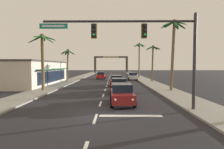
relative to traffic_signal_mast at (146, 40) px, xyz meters
name	(u,v)px	position (x,y,z in m)	size (l,w,h in m)	color
ground_plane	(97,113)	(-3.34, -0.68, -4.98)	(220.00, 220.00, 0.00)	#232328
sidewalk_right	(151,83)	(4.46, 19.32, -4.91)	(3.20, 110.00, 0.14)	gray
sidewalk_left	(64,83)	(-11.14, 19.32, -4.91)	(3.20, 110.00, 0.14)	gray
lane_markings	(110,84)	(-2.89, 18.21, -4.98)	(4.28, 86.00, 0.01)	silver
traffic_signal_mast	(146,40)	(0.00, 0.00, 0.00)	(10.91, 0.41, 6.87)	#2D2D33
sedan_lead_at_stop_bar	(122,94)	(-1.56, 2.30, -4.13)	(2.05, 4.49, 1.68)	maroon
sedan_third_in_queue	(119,85)	(-1.62, 8.61, -4.13)	(1.97, 4.46, 1.68)	maroon
sedan_fifth_in_queue	(117,81)	(-1.76, 14.92, -4.13)	(1.96, 4.46, 1.68)	red
sedan_oncoming_far	(101,75)	(-5.23, 29.86, -4.13)	(1.96, 4.46, 1.68)	red
sedan_parked_nearest_kerb	(133,76)	(2.00, 26.64, -4.13)	(1.98, 4.46, 1.68)	silver
palm_left_second	(42,51)	(-11.04, 9.44, -0.01)	(3.32, 3.66, 7.12)	brown
palm_left_third	(68,57)	(-11.12, 21.83, -0.15)	(3.09, 3.16, 6.40)	brown
palm_right_second	(173,41)	(5.11, 9.56, 1.17)	(3.31, 3.25, 8.84)	brown
palm_right_third	(153,55)	(5.32, 21.76, 0.15)	(3.04, 2.82, 7.11)	brown
palm_right_farthest	(139,53)	(4.45, 33.96, 1.59)	(3.66, 3.63, 9.11)	brown
storefront_strip_left	(34,73)	(-15.72, 17.27, -2.98)	(7.80, 16.21, 3.99)	beige
town_gateway_arch	(111,62)	(-3.34, 63.47, -0.38)	(14.46, 0.90, 7.18)	#423D38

